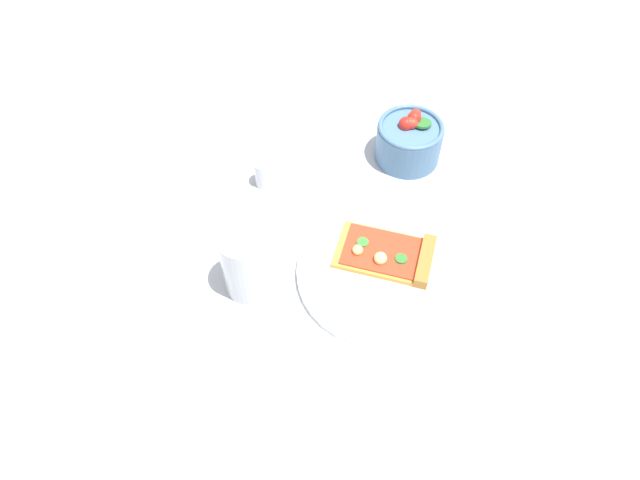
% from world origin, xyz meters
% --- Properties ---
extents(ground_plane, '(2.40, 2.40, 0.00)m').
position_xyz_m(ground_plane, '(0.00, 0.00, 0.00)').
color(ground_plane, '#B2B7BC').
rests_on(ground_plane, ground).
extents(plate, '(0.25, 0.25, 0.01)m').
position_xyz_m(plate, '(-0.04, 0.01, 0.01)').
color(plate, white).
rests_on(plate, ground_plane).
extents(pizza_slice_main, '(0.13, 0.16, 0.03)m').
position_xyz_m(pizza_slice_main, '(-0.01, 0.01, 0.02)').
color(pizza_slice_main, gold).
rests_on(pizza_slice_main, plate).
extents(salad_bowl, '(0.11, 0.11, 0.09)m').
position_xyz_m(salad_bowl, '(0.21, 0.10, 0.04)').
color(salad_bowl, '#4C7299').
rests_on(salad_bowl, ground_plane).
extents(soda_glass, '(0.07, 0.07, 0.12)m').
position_xyz_m(soda_glass, '(-0.16, 0.17, 0.05)').
color(soda_glass, silver).
rests_on(soda_glass, ground_plane).
extents(paper_napkin, '(0.15, 0.14, 0.00)m').
position_xyz_m(paper_napkin, '(-0.28, 0.02, 0.00)').
color(paper_napkin, silver).
rests_on(paper_napkin, ground_plane).
extents(pepper_shaker, '(0.03, 0.03, 0.06)m').
position_xyz_m(pepper_shaker, '(0.02, 0.27, 0.03)').
color(pepper_shaker, silver).
rests_on(pepper_shaker, ground_plane).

